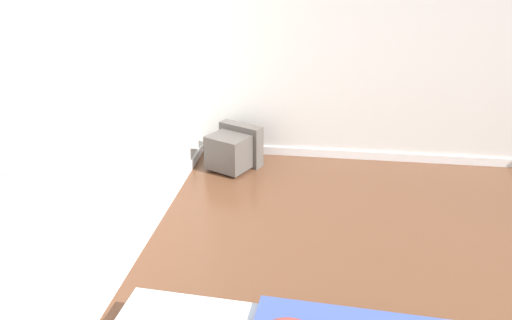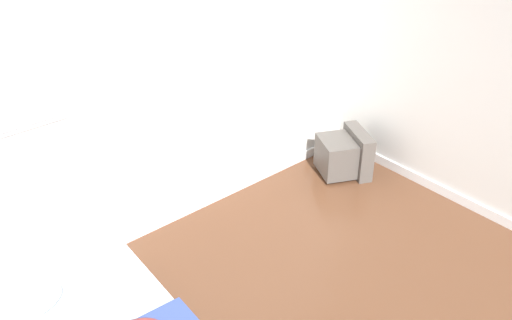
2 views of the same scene
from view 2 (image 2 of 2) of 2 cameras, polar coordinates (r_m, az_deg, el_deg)
name	(u,v)px [view 2 (image 2 of 2)]	position (r m, az deg, el deg)	size (l,w,h in m)	color
wall_back	(76,101)	(4.02, -17.54, 5.63)	(7.79, 0.08, 2.60)	silver
crt_tv	(345,154)	(5.44, 8.89, 0.59)	(0.57, 0.57, 0.42)	#56514C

